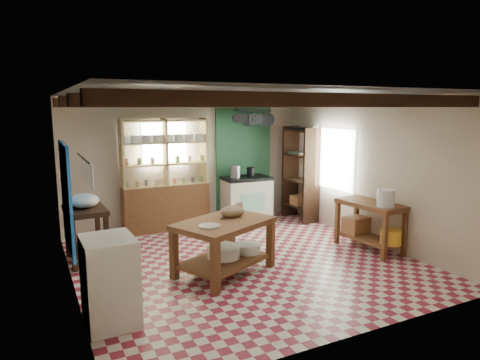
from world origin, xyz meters
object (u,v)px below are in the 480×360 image
stove (246,199)px  right_counter (369,226)px  prep_table (86,235)px  white_cabinet (110,281)px  work_table (224,247)px  cat (232,211)px

stove → right_counter: size_ratio=0.85×
prep_table → white_cabinet: (-0.02, -2.19, 0.06)m
prep_table → right_counter: (4.38, -1.56, -0.02)m
prep_table → right_counter: size_ratio=0.75×
stove → right_counter: 2.77m
work_table → cat: size_ratio=3.70×
prep_table → white_cabinet: bearing=-92.3°
right_counter → cat: (-2.44, 0.30, 0.46)m
prep_table → white_cabinet: white_cabinet is taller
right_counter → cat: 2.50m
white_cabinet → right_counter: (4.40, 0.63, -0.08)m
white_cabinet → right_counter: 4.45m
prep_table → white_cabinet: size_ratio=0.87×
work_table → stove: bearing=31.8°
prep_table → right_counter: prep_table is taller
white_cabinet → cat: (1.96, 0.93, 0.37)m
work_table → right_counter: 2.65m
cat → stove: bearing=23.7°
stove → cat: (-1.41, -2.26, 0.39)m
prep_table → white_cabinet: 2.19m
work_table → right_counter: right_counter is taller
right_counter → white_cabinet: bearing=-176.4°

